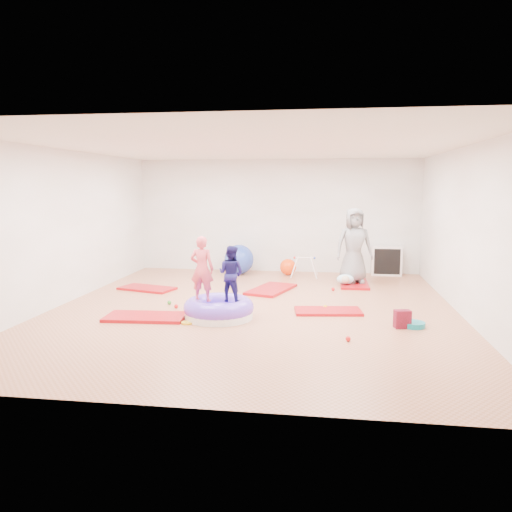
# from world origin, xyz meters

# --- Properties ---
(room) EXTENTS (7.01, 8.01, 2.81)m
(room) POSITION_xyz_m (0.00, 0.00, 1.40)
(room) COLOR tan
(room) RESTS_ON ground
(gym_mat_front_left) EXTENTS (1.32, 0.72, 0.05)m
(gym_mat_front_left) POSITION_xyz_m (-1.65, -0.88, 0.03)
(gym_mat_front_left) COLOR #CE0304
(gym_mat_front_left) RESTS_ON ground
(gym_mat_mid_left) EXTENTS (1.26, 0.86, 0.05)m
(gym_mat_mid_left) POSITION_xyz_m (-2.45, 1.33, 0.02)
(gym_mat_mid_left) COLOR #CE0304
(gym_mat_mid_left) RESTS_ON ground
(gym_mat_center_back) EXTENTS (1.02, 1.44, 0.05)m
(gym_mat_center_back) POSITION_xyz_m (0.13, 1.59, 0.03)
(gym_mat_center_back) COLOR #CE0304
(gym_mat_center_back) RESTS_ON ground
(gym_mat_right) EXTENTS (1.18, 0.70, 0.05)m
(gym_mat_right) POSITION_xyz_m (1.30, -0.06, 0.02)
(gym_mat_right) COLOR #CE0304
(gym_mat_right) RESTS_ON ground
(gym_mat_rear_right) EXTENTS (0.60, 1.20, 0.05)m
(gym_mat_rear_right) POSITION_xyz_m (1.86, 2.46, 0.02)
(gym_mat_rear_right) COLOR #CE0304
(gym_mat_rear_right) RESTS_ON ground
(inflatable_cushion) EXTENTS (1.15, 1.15, 0.36)m
(inflatable_cushion) POSITION_xyz_m (-0.47, -0.68, 0.14)
(inflatable_cushion) COLOR white
(inflatable_cushion) RESTS_ON ground
(child_pink) EXTENTS (0.41, 0.28, 1.07)m
(child_pink) POSITION_xyz_m (-0.74, -0.70, 0.87)
(child_pink) COLOR #E84E5C
(child_pink) RESTS_ON inflatable_cushion
(child_navy) EXTENTS (0.53, 0.47, 0.91)m
(child_navy) POSITION_xyz_m (-0.27, -0.66, 0.79)
(child_navy) COLOR #1A1555
(child_navy) RESTS_ON inflatable_cushion
(adult_caregiver) EXTENTS (0.89, 0.68, 1.63)m
(adult_caregiver) POSITION_xyz_m (1.84, 2.49, 0.87)
(adult_caregiver) COLOR slate
(adult_caregiver) RESTS_ON gym_mat_rear_right
(infant) EXTENTS (0.37, 0.37, 0.22)m
(infant) POSITION_xyz_m (1.66, 2.22, 0.16)
(infant) COLOR #BFEAFB
(infant) RESTS_ON gym_mat_rear_right
(ball_pit_balls) EXTENTS (3.22, 3.46, 0.07)m
(ball_pit_balls) POSITION_xyz_m (0.16, -0.12, 0.04)
(ball_pit_balls) COLOR #338527
(ball_pit_balls) RESTS_ON ground
(exercise_ball_blue) EXTENTS (0.72, 0.72, 0.72)m
(exercise_ball_blue) POSITION_xyz_m (-0.87, 3.43, 0.36)
(exercise_ball_blue) COLOR #2642AC
(exercise_ball_blue) RESTS_ON ground
(exercise_ball_orange) EXTENTS (0.40, 0.40, 0.40)m
(exercise_ball_orange) POSITION_xyz_m (0.33, 3.47, 0.20)
(exercise_ball_orange) COLOR #FD440C
(exercise_ball_orange) RESTS_ON ground
(infant_play_gym) EXTENTS (0.63, 0.60, 0.48)m
(infant_play_gym) POSITION_xyz_m (0.74, 3.19, 0.32)
(infant_play_gym) COLOR white
(infant_play_gym) RESTS_ON ground
(cube_shelf) EXTENTS (0.71, 0.35, 0.71)m
(cube_shelf) POSITION_xyz_m (2.69, 3.79, 0.35)
(cube_shelf) COLOR white
(cube_shelf) RESTS_ON ground
(balance_disc) EXTENTS (0.35, 0.35, 0.08)m
(balance_disc) POSITION_xyz_m (2.59, -0.77, 0.04)
(balance_disc) COLOR #0E7D8C
(balance_disc) RESTS_ON ground
(backpack) EXTENTS (0.27, 0.20, 0.28)m
(backpack) POSITION_xyz_m (2.41, -0.85, 0.14)
(backpack) COLOR #B71439
(backpack) RESTS_ON ground
(yellow_toy) EXTENTS (0.19, 0.19, 0.03)m
(yellow_toy) POSITION_xyz_m (-0.89, -1.08, 0.01)
(yellow_toy) COLOR yellow
(yellow_toy) RESTS_ON ground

